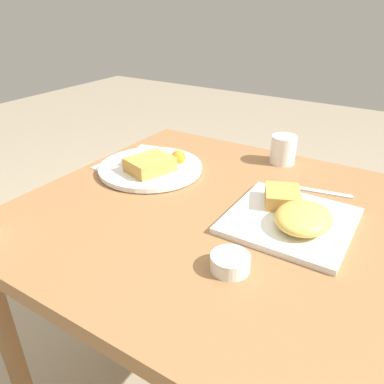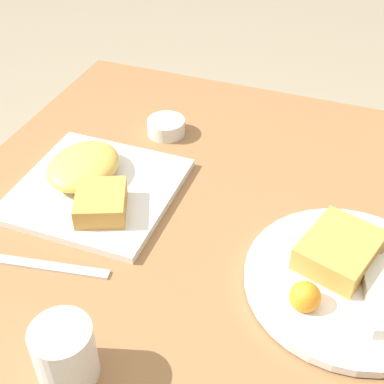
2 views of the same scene
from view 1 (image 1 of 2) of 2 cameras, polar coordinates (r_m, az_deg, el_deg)
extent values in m
cube|color=olive|center=(0.93, 2.63, -3.14)|extent=(0.87, 0.88, 0.04)
cylinder|color=brown|center=(1.36, 25.30, -13.23)|extent=(0.05, 0.05, 0.67)
cylinder|color=brown|center=(1.18, -25.83, -20.80)|extent=(0.05, 0.05, 0.67)
cylinder|color=brown|center=(1.56, -2.98, -4.47)|extent=(0.05, 0.05, 0.67)
cube|color=silver|center=(1.13, -8.07, 3.57)|extent=(0.18, 0.25, 0.00)
cube|color=white|center=(0.88, 14.69, -4.23)|extent=(0.27, 0.27, 0.01)
ellipsoid|color=#E5BC51|center=(0.84, 16.63, -3.78)|extent=(0.15, 0.12, 0.04)
cube|color=gold|center=(0.92, 13.61, -0.72)|extent=(0.12, 0.11, 0.04)
cylinder|color=white|center=(1.11, -6.32, 3.72)|extent=(0.30, 0.30, 0.01)
cube|color=gold|center=(1.07, -6.42, 4.21)|extent=(0.14, 0.13, 0.04)
cube|color=beige|center=(1.15, -7.76, 5.44)|extent=(0.15, 0.09, 0.02)
sphere|color=orange|center=(1.12, -2.09, 5.29)|extent=(0.04, 0.04, 0.04)
cylinder|color=white|center=(0.72, 5.83, -10.63)|extent=(0.08, 0.08, 0.03)
cylinder|color=#D1B775|center=(0.71, 5.89, -9.76)|extent=(0.06, 0.06, 0.00)
cube|color=silver|center=(1.04, 17.63, 0.28)|extent=(0.05, 0.21, 0.00)
cylinder|color=white|center=(1.18, 13.73, 6.30)|extent=(0.08, 0.08, 0.09)
camera|label=2|loc=(1.49, 9.36, 33.02)|focal=50.00mm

